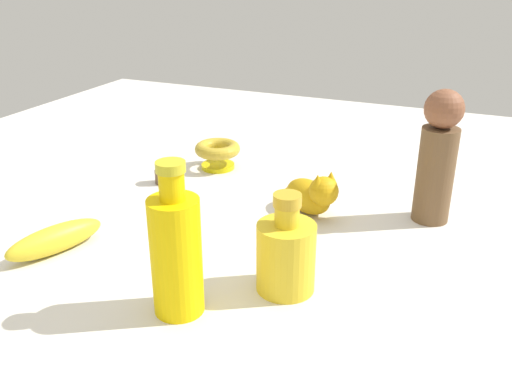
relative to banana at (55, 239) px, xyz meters
name	(u,v)px	position (x,y,z in m)	size (l,w,h in m)	color
ground	(256,235)	(-0.28, -0.19, -0.02)	(2.00, 2.00, 0.00)	silver
banana	(55,239)	(0.00, 0.00, 0.00)	(0.17, 0.05, 0.05)	gold
cat_figurine	(312,194)	(-0.34, -0.31, 0.02)	(0.13, 0.12, 0.09)	#C4910F
nail_polish_jar	(163,173)	(0.00, -0.33, 0.00)	(0.04, 0.04, 0.04)	brown
bottle_tall	(176,252)	(-0.27, 0.06, 0.07)	(0.07, 0.07, 0.22)	yellow
person_figure_adult	(438,156)	(-0.56, -0.37, 0.10)	(0.09, 0.09, 0.25)	brown
bottle_short	(286,254)	(-0.39, -0.05, 0.04)	(0.09, 0.09, 0.15)	gold
bowl	(218,152)	(-0.07, -0.45, 0.02)	(0.10, 0.10, 0.06)	#CEBF0C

